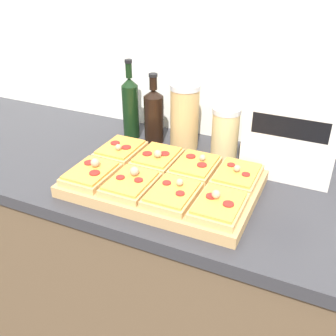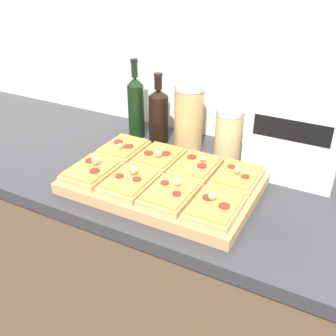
{
  "view_description": "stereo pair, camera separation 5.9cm",
  "coord_description": "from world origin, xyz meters",
  "px_view_note": "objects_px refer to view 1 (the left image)",
  "views": [
    {
      "loc": [
        0.5,
        -0.7,
        1.58
      ],
      "look_at": [
        0.07,
        0.25,
        0.99
      ],
      "focal_mm": 42.0,
      "sensor_mm": 36.0,
      "label": 1
    },
    {
      "loc": [
        0.56,
        -0.67,
        1.58
      ],
      "look_at": [
        0.07,
        0.25,
        0.99
      ],
      "focal_mm": 42.0,
      "sensor_mm": 36.0,
      "label": 2
    }
  ],
  "objects_px": {
    "cutting_board": "(164,183)",
    "wine_bottle": "(154,115)",
    "grain_jar_tall": "(185,117)",
    "grain_jar_short": "(225,132)",
    "toaster_oven": "(292,136)",
    "olive_oil_bottle": "(131,107)"
  },
  "relations": [
    {
      "from": "cutting_board",
      "to": "wine_bottle",
      "type": "distance_m",
      "value": 0.35
    },
    {
      "from": "grain_jar_tall",
      "to": "toaster_oven",
      "type": "relative_size",
      "value": 0.79
    },
    {
      "from": "cutting_board",
      "to": "olive_oil_bottle",
      "type": "xyz_separation_m",
      "value": [
        -0.27,
        0.29,
        0.11
      ]
    },
    {
      "from": "cutting_board",
      "to": "grain_jar_tall",
      "type": "bearing_deg",
      "value": 100.57
    },
    {
      "from": "cutting_board",
      "to": "toaster_oven",
      "type": "relative_size",
      "value": 1.85
    },
    {
      "from": "wine_bottle",
      "to": "toaster_oven",
      "type": "relative_size",
      "value": 0.86
    },
    {
      "from": "grain_jar_short",
      "to": "toaster_oven",
      "type": "xyz_separation_m",
      "value": [
        0.22,
        -0.0,
        0.03
      ]
    },
    {
      "from": "olive_oil_bottle",
      "to": "wine_bottle",
      "type": "distance_m",
      "value": 0.1
    },
    {
      "from": "grain_jar_tall",
      "to": "grain_jar_short",
      "type": "bearing_deg",
      "value": -0.0
    },
    {
      "from": "grain_jar_tall",
      "to": "grain_jar_short",
      "type": "height_order",
      "value": "grain_jar_tall"
    },
    {
      "from": "olive_oil_bottle",
      "to": "grain_jar_tall",
      "type": "relative_size",
      "value": 1.25
    },
    {
      "from": "olive_oil_bottle",
      "to": "grain_jar_short",
      "type": "bearing_deg",
      "value": 0.0
    },
    {
      "from": "wine_bottle",
      "to": "grain_jar_short",
      "type": "distance_m",
      "value": 0.28
    },
    {
      "from": "grain_jar_short",
      "to": "toaster_oven",
      "type": "distance_m",
      "value": 0.22
    },
    {
      "from": "wine_bottle",
      "to": "grain_jar_short",
      "type": "relative_size",
      "value": 1.47
    },
    {
      "from": "grain_jar_tall",
      "to": "olive_oil_bottle",
      "type": "bearing_deg",
      "value": -180.0
    },
    {
      "from": "cutting_board",
      "to": "toaster_oven",
      "type": "distance_m",
      "value": 0.44
    },
    {
      "from": "cutting_board",
      "to": "wine_bottle",
      "type": "xyz_separation_m",
      "value": [
        -0.18,
        0.29,
        0.09
      ]
    },
    {
      "from": "grain_jar_short",
      "to": "toaster_oven",
      "type": "height_order",
      "value": "toaster_oven"
    },
    {
      "from": "toaster_oven",
      "to": "olive_oil_bottle",
      "type": "bearing_deg",
      "value": 179.92
    },
    {
      "from": "grain_jar_short",
      "to": "cutting_board",
      "type": "bearing_deg",
      "value": -109.03
    },
    {
      "from": "wine_bottle",
      "to": "grain_jar_tall",
      "type": "distance_m",
      "value": 0.12
    }
  ]
}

